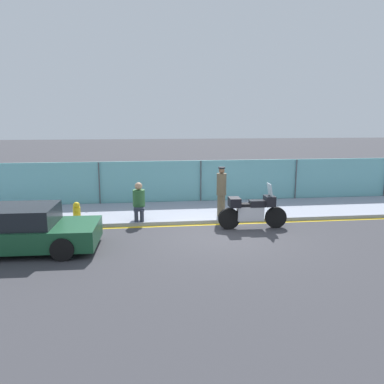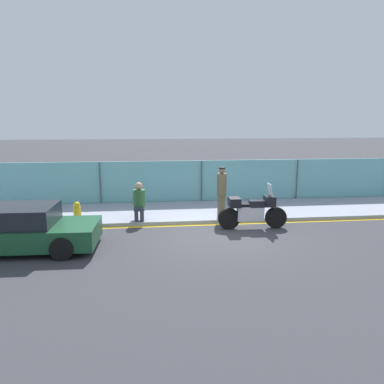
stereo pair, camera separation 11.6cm
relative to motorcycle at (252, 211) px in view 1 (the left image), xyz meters
The scene contains 9 objects.
ground_plane 1.46m from the motorcycle, 149.99° to the right, with size 120.00×120.00×0.00m, color #38383D.
sidewalk 2.65m from the motorcycle, 116.21° to the left, with size 31.78×3.22×0.13m.
curb_paint_stripe 1.44m from the motorcycle, 151.29° to the left, with size 31.78×0.18×0.01m.
storefront_fence 4.20m from the motorcycle, 105.89° to the left, with size 30.19×0.17×1.88m.
motorcycle is the anchor object (origin of this frame).
officer_standing 1.54m from the motorcycle, 122.57° to the left, with size 0.35×0.35×1.80m.
person_seated_on_curb 3.95m from the motorcycle, 162.50° to the left, with size 0.43×0.69×1.31m.
parked_car_far_background 7.13m from the motorcycle, 169.32° to the right, with size 4.19×2.01×1.27m.
fire_hydrant 6.11m from the motorcycle, 166.66° to the left, with size 0.26×0.32×0.64m.
Camera 1 is at (-2.35, -11.12, 3.61)m, focal length 35.00 mm.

